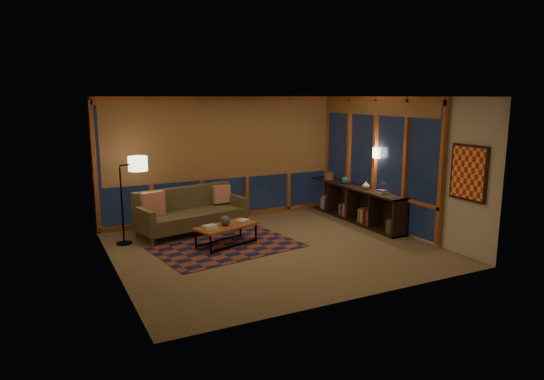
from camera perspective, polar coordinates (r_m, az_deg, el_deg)
name	(u,v)px	position (r m, az deg, el deg)	size (l,w,h in m)	color
floor	(273,248)	(8.85, 0.18, -6.83)	(5.50, 5.00, 0.01)	#8C764F
ceiling	(274,97)	(8.42, 0.19, 10.94)	(5.50, 5.00, 0.01)	white
walls	(274,175)	(8.53, 0.18, 1.83)	(5.51, 5.01, 2.70)	beige
window_wall_back	(224,159)	(10.74, -5.68, 3.68)	(5.30, 0.16, 2.60)	#A35826
window_wall_right	(374,161)	(10.47, 11.89, 3.31)	(0.16, 3.70, 2.60)	#A35826
wall_art	(468,173)	(8.72, 22.10, 1.88)	(0.06, 0.74, 0.94)	red
wall_sconce	(376,153)	(10.30, 12.19, 4.29)	(0.12, 0.18, 0.22)	#FFE0B4
sofa	(192,211)	(9.83, -9.41, -2.49)	(2.15, 0.87, 0.88)	brown
pillow_left	(153,203)	(9.63, -13.86, -1.54)	(0.46, 0.15, 0.46)	#BB1C08
pillow_right	(222,196)	(10.32, -5.94, -0.71)	(0.37, 0.12, 0.37)	#BB1C08
area_rug	(227,247)	(8.95, -5.35, -6.64)	(2.53, 1.69, 0.01)	brown
coffee_table	(226,235)	(8.98, -5.39, -5.33)	(1.16, 0.53, 0.39)	#A35826
book_stack_a	(210,227)	(8.69, -7.34, -4.37)	(0.23, 0.19, 0.07)	silver
book_stack_b	(243,221)	(9.12, -3.49, -3.61)	(0.27, 0.21, 0.05)	silver
ceramic_pot	(225,220)	(8.89, -5.52, -3.58)	(0.19, 0.19, 0.19)	black
floor_lamp	(122,201)	(9.31, -17.27, -1.29)	(0.54, 0.35, 1.62)	black
bookshelf	(354,203)	(10.84, 9.60, -1.54)	(0.40, 3.07, 0.77)	black
basket	(329,176)	(11.54, 6.70, 1.67)	(0.22, 0.22, 0.17)	brown
teal_bowl	(345,180)	(11.04, 8.58, 1.16)	(0.16, 0.16, 0.16)	#206A5D
vase	(366,185)	(10.43, 10.99, 0.56)	(0.17, 0.17, 0.17)	tan
shelf_book_stack	(382,192)	(10.04, 12.78, -0.22)	(0.17, 0.24, 0.07)	silver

